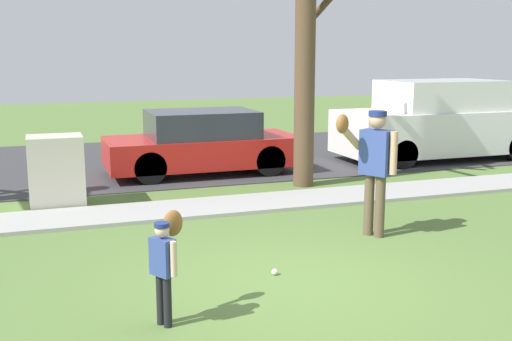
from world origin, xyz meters
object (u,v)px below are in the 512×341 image
object	(u,v)px
person_child	(166,253)
baseball	(275,272)
person_adult	(374,159)
street_tree_near	(306,35)
parked_van_white	(440,122)
utility_cabinet	(56,171)
parked_hatchback_red	(202,143)

from	to	relation	value
person_child	baseball	xyz separation A→B (m)	(1.42, 0.85, -0.65)
person_adult	street_tree_near	bearing A→B (deg)	-127.68
person_adult	street_tree_near	size ratio (longest dim) A/B	0.33
baseball	parked_van_white	distance (m)	9.08
person_child	baseball	bearing A→B (deg)	0.83
utility_cabinet	parked_van_white	distance (m)	9.07
person_child	street_tree_near	bearing A→B (deg)	24.83
street_tree_near	parked_van_white	world-z (taller)	street_tree_near
parked_hatchback_red	parked_van_white	world-z (taller)	parked_van_white
baseball	parked_hatchback_red	size ratio (longest dim) A/B	0.02
person_child	street_tree_near	size ratio (longest dim) A/B	0.19
person_adult	parked_hatchback_red	distance (m)	5.37
utility_cabinet	parked_hatchback_red	bearing A→B (deg)	33.05
baseball	street_tree_near	xyz separation A→B (m)	(2.30, 4.44, 2.83)
baseball	street_tree_near	bearing A→B (deg)	62.65
baseball	parked_van_white	world-z (taller)	parked_van_white
baseball	utility_cabinet	distance (m)	4.88
baseball	utility_cabinet	bearing A→B (deg)	117.75
street_tree_near	parked_van_white	size ratio (longest dim) A/B	1.08
person_adult	street_tree_near	world-z (taller)	street_tree_near
person_child	parked_hatchback_red	xyz separation A→B (m)	(2.16, 7.10, -0.03)
person_child	baseball	world-z (taller)	person_child
person_adult	parked_van_white	world-z (taller)	parked_van_white
street_tree_near	parked_hatchback_red	world-z (taller)	street_tree_near
person_child	person_adult	bearing A→B (deg)	-0.34
baseball	parked_van_white	xyz separation A→B (m)	(6.61, 6.17, 0.87)
baseball	utility_cabinet	xyz separation A→B (m)	(-2.26, 4.29, 0.56)
utility_cabinet	person_child	bearing A→B (deg)	-80.79
street_tree_near	person_adult	bearing A→B (deg)	-97.62
utility_cabinet	parked_van_white	world-z (taller)	parked_van_white
person_child	utility_cabinet	world-z (taller)	utility_cabinet
person_adult	utility_cabinet	xyz separation A→B (m)	(-4.10, 3.28, -0.50)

